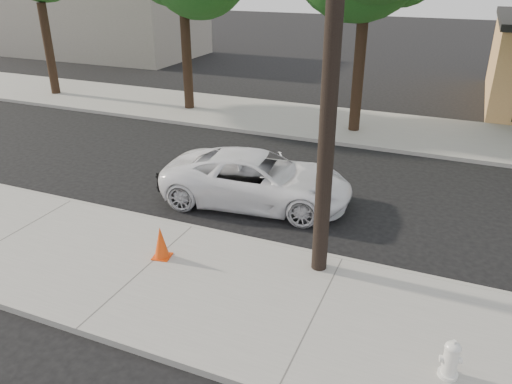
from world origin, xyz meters
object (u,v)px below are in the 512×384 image
utility_pole (331,62)px  traffic_cone (161,243)px  police_cruiser (257,179)px  fire_hydrant (451,360)px

utility_pole → traffic_cone: 5.53m
police_cruiser → fire_hydrant: bearing=-139.3°
utility_pole → police_cruiser: bearing=133.6°
police_cruiser → traffic_cone: (-0.80, -3.84, -0.22)m
fire_hydrant → traffic_cone: traffic_cone is taller
fire_hydrant → traffic_cone: bearing=155.1°
traffic_cone → police_cruiser: bearing=78.2°
utility_pole → traffic_cone: size_ratio=11.49×
police_cruiser → traffic_cone: bearing=161.4°
fire_hydrant → traffic_cone: 6.53m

